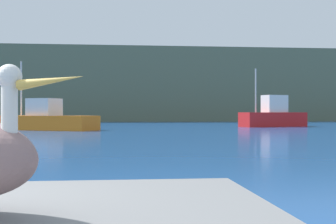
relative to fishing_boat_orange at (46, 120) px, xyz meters
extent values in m
cube|color=#5B664C|center=(2.52, 32.22, 4.03)|extent=(140.00, 12.30, 9.46)
cylinder|color=white|center=(4.03, -31.23, 0.53)|extent=(0.09, 0.09, 0.35)
sphere|color=white|center=(4.03, -31.23, 0.74)|extent=(0.14, 0.14, 0.14)
cone|color=gold|center=(4.27, -31.37, 0.71)|extent=(0.39, 0.26, 0.10)
cube|color=orange|center=(0.04, -0.02, -0.21)|extent=(7.36, 5.43, 0.98)
cube|color=silver|center=(-0.13, 0.07, 0.87)|extent=(2.44, 2.39, 1.18)
cylinder|color=#B2B2B2|center=(-1.83, 0.98, 2.18)|extent=(0.12, 0.12, 3.80)
cube|color=red|center=(17.87, 5.49, -0.10)|extent=(6.09, 3.47, 1.20)
cube|color=silver|center=(18.00, 5.53, 1.22)|extent=(2.22, 1.77, 1.44)
cylinder|color=#B2B2B2|center=(16.20, 4.92, 2.30)|extent=(0.12, 0.12, 3.60)
camera|label=1|loc=(4.60, -33.99, 0.55)|focal=52.11mm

